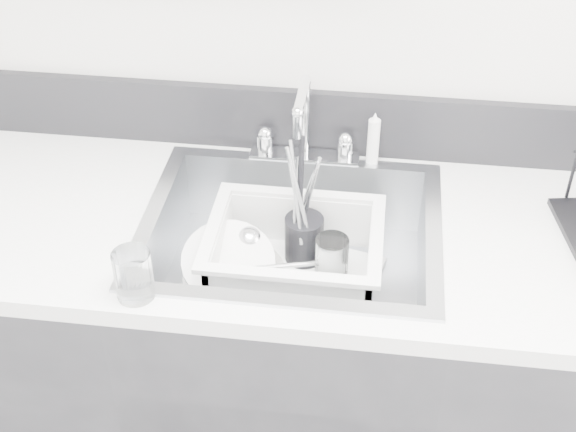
# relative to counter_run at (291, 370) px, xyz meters

# --- Properties ---
(room_shell) EXTENTS (3.50, 3.00, 2.60)m
(room_shell) POSITION_rel_counter_run_xyz_m (0.00, -0.80, 1.22)
(room_shell) COLOR silver
(room_shell) RESTS_ON ground
(counter_run) EXTENTS (3.20, 0.62, 0.92)m
(counter_run) POSITION_rel_counter_run_xyz_m (0.00, 0.00, 0.00)
(counter_run) COLOR black
(counter_run) RESTS_ON ground
(backsplash) EXTENTS (3.20, 0.02, 0.16)m
(backsplash) POSITION_rel_counter_run_xyz_m (0.00, 0.30, 0.54)
(backsplash) COLOR black
(backsplash) RESTS_ON counter_run
(sink) EXTENTS (0.64, 0.52, 0.20)m
(sink) POSITION_rel_counter_run_xyz_m (0.00, 0.00, 0.37)
(sink) COLOR silver
(sink) RESTS_ON counter_run
(faucet) EXTENTS (0.26, 0.18, 0.23)m
(faucet) POSITION_rel_counter_run_xyz_m (0.00, 0.25, 0.52)
(faucet) COLOR silver
(faucet) RESTS_ON counter_run
(side_sprayer) EXTENTS (0.03, 0.03, 0.14)m
(side_sprayer) POSITION_rel_counter_run_xyz_m (0.16, 0.25, 0.53)
(side_sprayer) COLOR white
(side_sprayer) RESTS_ON counter_run
(wash_tub) EXTENTS (0.44, 0.39, 0.15)m
(wash_tub) POSITION_rel_counter_run_xyz_m (0.01, 0.00, 0.37)
(wash_tub) COLOR white
(wash_tub) RESTS_ON sink
(plate_stack) EXTENTS (0.25, 0.25, 0.10)m
(plate_stack) POSITION_rel_counter_run_xyz_m (-0.13, -0.02, 0.33)
(plate_stack) COLOR white
(plate_stack) RESTS_ON wash_tub
(utensil_cup) EXTENTS (0.09, 0.09, 0.30)m
(utensil_cup) POSITION_rel_counter_run_xyz_m (0.02, 0.08, 0.37)
(utensil_cup) COLOR black
(utensil_cup) RESTS_ON wash_tub
(ladle) EXTENTS (0.22, 0.29, 0.08)m
(ladle) POSITION_rel_counter_run_xyz_m (-0.07, -0.01, 0.35)
(ladle) COLOR silver
(ladle) RESTS_ON wash_tub
(tumbler_in_tub) EXTENTS (0.10, 0.10, 0.11)m
(tumbler_in_tub) POSITION_rel_counter_run_xyz_m (0.09, 0.01, 0.36)
(tumbler_in_tub) COLOR white
(tumbler_in_tub) RESTS_ON wash_tub
(tumbler_counter) EXTENTS (0.09, 0.09, 0.10)m
(tumbler_counter) POSITION_rel_counter_run_xyz_m (-0.27, -0.26, 0.51)
(tumbler_counter) COLOR white
(tumbler_counter) RESTS_ON counter_run
(bowl_small) EXTENTS (0.15, 0.15, 0.04)m
(bowl_small) POSITION_rel_counter_run_xyz_m (0.10, -0.08, 0.33)
(bowl_small) COLOR white
(bowl_small) RESTS_ON wash_tub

